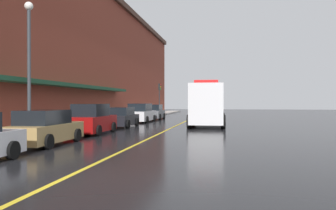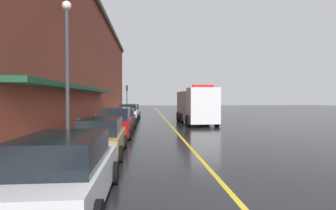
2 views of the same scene
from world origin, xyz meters
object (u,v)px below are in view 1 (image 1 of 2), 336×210
Objects in this scene: parked_car_4 at (141,113)px; parked_car_5 at (154,112)px; parked_car_2 at (92,120)px; parking_meter_2 at (106,113)px; street_lamp_left at (29,54)px; parked_car_1 at (45,128)px; parking_meter_0 at (75,116)px; parking_meter_1 at (37,120)px; parked_car_3 at (121,118)px; box_truck at (207,105)px; traffic_light_near at (159,93)px.

parked_car_5 is (0.10, 5.46, -0.06)m from parked_car_4.
parking_meter_2 is at bearing 12.10° from parked_car_2.
parked_car_1 is at bearing -44.44° from street_lamp_left.
parking_meter_2 is (-1.44, -11.34, 0.29)m from parked_car_5.
parking_meter_0 is 5.81m from parking_meter_2.
parked_car_4 is at bearing 0.10° from parked_car_2.
parked_car_2 is 3.20× the size of parking_meter_1.
parked_car_1 is 0.67× the size of street_lamp_left.
parked_car_3 reaches higher than parking_meter_2.
parked_car_3 reaches higher than parking_meter_1.
parking_meter_1 is at bearing -34.60° from box_truck.
box_truck is at bearing -71.30° from parked_car_3.
parked_car_2 is at bearing -87.36° from traffic_light_near.
traffic_light_near reaches higher than parking_meter_2.
parked_car_1 reaches higher than parked_car_3.
parked_car_2 is 10.45m from box_truck.
parked_car_2 is at bearing -1.04° from parked_car_1.
street_lamp_left reaches higher than parking_meter_0.
parked_car_2 is at bearing -21.22° from parking_meter_0.
box_truck is at bearing 44.17° from parking_meter_0.
box_truck is 5.93× the size of parking_meter_2.
parking_meter_1 is (-7.85, -12.10, -0.61)m from box_truck.
box_truck is at bearing -68.67° from traffic_light_near.
box_truck is 1.14× the size of street_lamp_left.
parking_meter_1 is (-1.34, -16.17, 0.23)m from parked_car_4.
street_lamp_left reaches higher than parking_meter_1.
parking_meter_1 is (0.00, -4.48, 0.00)m from parking_meter_0.
parked_car_1 is 1.04× the size of parked_car_5.
traffic_light_near reaches higher than parked_car_4.
parked_car_2 is at bearing 61.61° from street_lamp_left.
parking_meter_1 is (-1.38, -9.86, 0.34)m from parked_car_3.
traffic_light_near is at bearing -160.31° from box_truck.
parked_car_5 is 10.78m from traffic_light_near.
street_lamp_left reaches higher than parked_car_4.
parking_meter_2 is (-1.34, -5.88, 0.23)m from parked_car_4.
parked_car_4 is at bearing 177.53° from parked_car_5.
box_truck is at bearing -147.46° from parked_car_5.
parking_meter_1 is at bearing -90.00° from parking_meter_0.
street_lamp_left is (-1.96, -3.62, 3.55)m from parked_car_2.
parked_car_1 is 1.07× the size of parked_car_3.
traffic_light_near is (-7.79, 19.94, 1.48)m from box_truck.
parked_car_2 is at bearing 179.30° from parked_car_3.
parking_meter_2 is at bearing -78.62° from box_truck.
parked_car_2 is 3.20× the size of parking_meter_0.
parked_car_5 is at bearing -0.76° from parked_car_3.
traffic_light_near is at bearing 88.80° from street_lamp_left.
parking_meter_1 is 0.31× the size of traffic_light_near.
parked_car_3 is at bearing 82.03° from parking_meter_1.
parking_meter_2 is (-7.85, -1.81, -0.61)m from box_truck.
parking_meter_0 is 4.48m from parking_meter_1.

